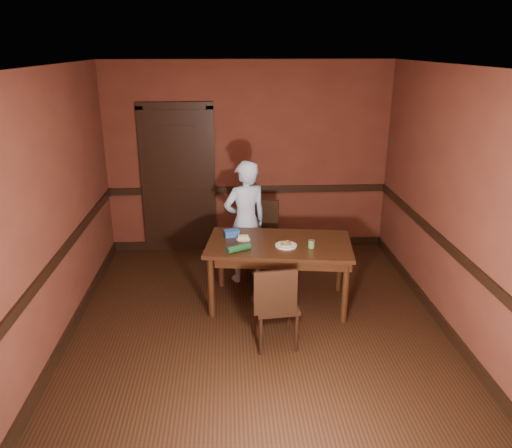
{
  "coord_description": "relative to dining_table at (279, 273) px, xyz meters",
  "views": [
    {
      "loc": [
        -0.29,
        -4.72,
        2.88
      ],
      "look_at": [
        0.0,
        0.35,
        1.05
      ],
      "focal_mm": 35.0,
      "sensor_mm": 36.0,
      "label": 1
    }
  ],
  "objects": [
    {
      "name": "wrapped_veg",
      "position": [
        -0.46,
        -0.23,
        0.42
      ],
      "size": [
        0.28,
        0.2,
        0.08
      ],
      "primitive_type": "cylinder",
      "rotation": [
        0.0,
        1.57,
        0.49
      ],
      "color": "#164622",
      "rests_on": "dining_table"
    },
    {
      "name": "baseboard_back",
      "position": [
        -0.27,
        1.73,
        -0.32
      ],
      "size": [
        4.0,
        0.03,
        0.12
      ],
      "primitive_type": "cube",
      "color": "black",
      "rests_on": "ground"
    },
    {
      "name": "wall_left",
      "position": [
        -2.27,
        -0.51,
        0.97
      ],
      "size": [
        0.02,
        4.5,
        2.7
      ],
      "primitive_type": "cube",
      "color": "#58271A",
      "rests_on": "ground"
    },
    {
      "name": "chair_far",
      "position": [
        -0.08,
        0.78,
        0.11
      ],
      "size": [
        0.56,
        0.56,
        0.98
      ],
      "primitive_type": null,
      "rotation": [
        0.0,
        0.0,
        -0.26
      ],
      "color": "black",
      "rests_on": "floor"
    },
    {
      "name": "person",
      "position": [
        -0.36,
        0.66,
        0.4
      ],
      "size": [
        0.67,
        0.56,
        1.57
      ],
      "primitive_type": "imported",
      "rotation": [
        0.0,
        0.0,
        3.52
      ],
      "color": "#ACC9E8",
      "rests_on": "floor"
    },
    {
      "name": "wall_front",
      "position": [
        -0.27,
        -2.76,
        0.97
      ],
      "size": [
        4.0,
        0.02,
        2.7
      ],
      "primitive_type": "cube",
      "color": "#58271A",
      "rests_on": "ground"
    },
    {
      "name": "dado_left",
      "position": [
        -2.26,
        -0.51,
        0.52
      ],
      "size": [
        0.03,
        4.5,
        0.1
      ],
      "primitive_type": "cube",
      "color": "black",
      "rests_on": "ground"
    },
    {
      "name": "chair_near",
      "position": [
        -0.12,
        -0.84,
        0.07
      ],
      "size": [
        0.46,
        0.46,
        0.9
      ],
      "primitive_type": null,
      "rotation": [
        0.0,
        0.0,
        3.25
      ],
      "color": "black",
      "rests_on": "floor"
    },
    {
      "name": "dining_table",
      "position": [
        0.0,
        0.0,
        0.0
      ],
      "size": [
        1.73,
        1.12,
        0.76
      ],
      "primitive_type": "cube",
      "rotation": [
        0.0,
        0.0,
        -0.13
      ],
      "color": "black",
      "rests_on": "floor"
    },
    {
      "name": "sauce_jar",
      "position": [
        0.34,
        -0.16,
        0.43
      ],
      "size": [
        0.07,
        0.07,
        0.09
      ],
      "rotation": [
        0.0,
        0.0,
        0.24
      ],
      "color": "#4D903E",
      "rests_on": "dining_table"
    },
    {
      "name": "baseboard_left",
      "position": [
        -2.26,
        -0.51,
        -0.32
      ],
      "size": [
        0.03,
        4.5,
        0.12
      ],
      "primitive_type": "cube",
      "color": "black",
      "rests_on": "ground"
    },
    {
      "name": "baseboard_right",
      "position": [
        1.71,
        -0.51,
        -0.32
      ],
      "size": [
        0.03,
        4.5,
        0.12
      ],
      "primitive_type": "cube",
      "color": "black",
      "rests_on": "ground"
    },
    {
      "name": "wall_right",
      "position": [
        1.73,
        -0.51,
        0.97
      ],
      "size": [
        0.02,
        4.5,
        2.7
      ],
      "primitive_type": "cube",
      "color": "#58271A",
      "rests_on": "ground"
    },
    {
      "name": "door",
      "position": [
        -1.27,
        1.71,
        0.71
      ],
      "size": [
        1.05,
        0.07,
        2.2
      ],
      "color": "black",
      "rests_on": "ground"
    },
    {
      "name": "dado_back",
      "position": [
        -0.27,
        1.73,
        0.52
      ],
      "size": [
        4.0,
        0.03,
        0.1
      ],
      "primitive_type": "cube",
      "color": "black",
      "rests_on": "ground"
    },
    {
      "name": "cheese_saucer",
      "position": [
        -0.4,
        0.11,
        0.4
      ],
      "size": [
        0.16,
        0.16,
        0.05
      ],
      "rotation": [
        0.0,
        0.0,
        0.05
      ],
      "color": "silver",
      "rests_on": "dining_table"
    },
    {
      "name": "sandwich_plate",
      "position": [
        0.07,
        -0.11,
        0.4
      ],
      "size": [
        0.24,
        0.24,
        0.06
      ],
      "rotation": [
        0.0,
        0.0,
        0.05
      ],
      "color": "silver",
      "rests_on": "dining_table"
    },
    {
      "name": "dado_right",
      "position": [
        1.71,
        -0.51,
        0.52
      ],
      "size": [
        0.03,
        4.5,
        0.1
      ],
      "primitive_type": "cube",
      "color": "black",
      "rests_on": "ground"
    },
    {
      "name": "ceiling",
      "position": [
        -0.27,
        -0.51,
        2.32
      ],
      "size": [
        4.0,
        4.5,
        0.01
      ],
      "primitive_type": "cube",
      "color": "silver",
      "rests_on": "ground"
    },
    {
      "name": "floor",
      "position": [
        -0.27,
        -0.51,
        -0.38
      ],
      "size": [
        4.0,
        4.5,
        0.01
      ],
      "primitive_type": "cube",
      "color": "black",
      "rests_on": "ground"
    },
    {
      "name": "wall_back",
      "position": [
        -0.27,
        1.74,
        0.97
      ],
      "size": [
        4.0,
        0.02,
        2.7
      ],
      "primitive_type": "cube",
      "color": "#58271A",
      "rests_on": "ground"
    },
    {
      "name": "food_tub",
      "position": [
        -0.54,
        0.24,
        0.42
      ],
      "size": [
        0.2,
        0.16,
        0.07
      ],
      "rotation": [
        0.0,
        0.0,
        0.23
      ],
      "color": "#2B5EB6",
      "rests_on": "dining_table"
    }
  ]
}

